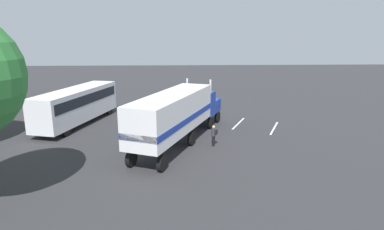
{
  "coord_description": "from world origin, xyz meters",
  "views": [
    {
      "loc": [
        -30.67,
        2.28,
        8.38
      ],
      "look_at": [
        -3.53,
        1.12,
        1.6
      ],
      "focal_mm": 30.37,
      "sensor_mm": 36.0,
      "label": 1
    }
  ],
  "objects": [
    {
      "name": "lane_stripe_mid",
      "position": [
        -2.44,
        -6.48,
        0.01
      ],
      "size": [
        4.07,
        1.96,
        0.01
      ],
      "primitive_type": "cube",
      "rotation": [
        0.0,
        0.0,
        -0.43
      ],
      "color": "silver",
      "rests_on": "ground_plane"
    },
    {
      "name": "parked_bus",
      "position": [
        -0.24,
        11.85,
        2.07
      ],
      "size": [
        11.28,
        5.39,
        3.4
      ],
      "color": "silver",
      "rests_on": "ground_plane"
    },
    {
      "name": "ground_plane",
      "position": [
        0.0,
        0.0,
        0.0
      ],
      "size": [
        120.0,
        120.0,
        0.0
      ],
      "primitive_type": "plane",
      "color": "#2D2D30"
    },
    {
      "name": "person_bystander",
      "position": [
        -7.04,
        -0.4,
        0.89
      ],
      "size": [
        0.43,
        0.48,
        1.63
      ],
      "color": "black",
      "rests_on": "ground_plane"
    },
    {
      "name": "lane_stripe_near",
      "position": [
        -0.69,
        -3.5,
        0.01
      ],
      "size": [
        4.06,
        2.0,
        0.01
      ],
      "primitive_type": "cube",
      "rotation": [
        0.0,
        0.0,
        -0.43
      ],
      "color": "silver",
      "rests_on": "ground_plane"
    },
    {
      "name": "semi_truck",
      "position": [
        -6.28,
        2.29,
        2.52
      ],
      "size": [
        14.0,
        7.86,
        4.5
      ],
      "color": "#193399",
      "rests_on": "ground_plane"
    }
  ]
}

